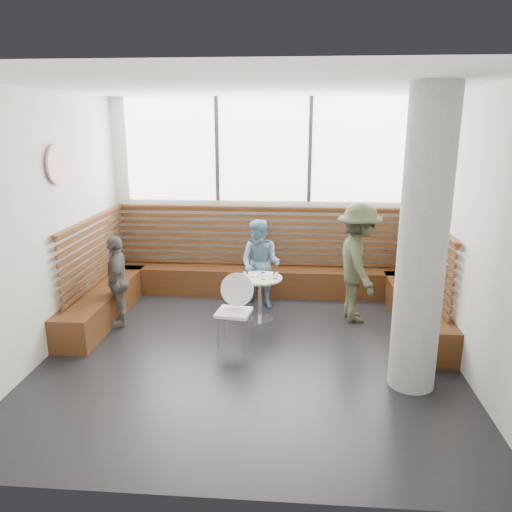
# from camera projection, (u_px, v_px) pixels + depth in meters

# --- Properties ---
(room) EXTENTS (5.00, 5.00, 3.20)m
(room) POSITION_uv_depth(u_px,v_px,m) (249.00, 229.00, 5.85)
(room) COLOR silver
(room) RESTS_ON ground
(booth) EXTENTS (5.00, 2.50, 1.44)m
(booth) POSITION_uv_depth(u_px,v_px,m) (260.00, 279.00, 7.86)
(booth) COLOR #422510
(booth) RESTS_ON ground
(concrete_column) EXTENTS (0.50, 0.50, 3.20)m
(concrete_column) POSITION_uv_depth(u_px,v_px,m) (423.00, 244.00, 5.13)
(concrete_column) COLOR gray
(concrete_column) RESTS_ON ground
(wall_art) EXTENTS (0.03, 0.50, 0.50)m
(wall_art) POSITION_uv_depth(u_px,v_px,m) (56.00, 164.00, 6.24)
(wall_art) COLOR white
(wall_art) RESTS_ON room
(cafe_table) EXTENTS (0.64, 0.64, 0.66)m
(cafe_table) POSITION_uv_depth(u_px,v_px,m) (260.00, 290.00, 7.19)
(cafe_table) COLOR silver
(cafe_table) RESTS_ON ground
(cafe_chair) EXTENTS (0.44, 0.43, 0.92)m
(cafe_chair) POSITION_uv_depth(u_px,v_px,m) (234.00, 304.00, 6.44)
(cafe_chair) COLOR white
(cafe_chair) RESTS_ON ground
(adult_man) EXTENTS (0.80, 1.20, 1.72)m
(adult_man) POSITION_uv_depth(u_px,v_px,m) (358.00, 263.00, 7.13)
(adult_man) COLOR #3B402B
(adult_man) RESTS_ON ground
(child_back) EXTENTS (0.82, 0.73, 1.38)m
(child_back) POSITION_uv_depth(u_px,v_px,m) (261.00, 264.00, 7.68)
(child_back) COLOR #6793B3
(child_back) RESTS_ON ground
(child_left) EXTENTS (0.55, 0.83, 1.31)m
(child_left) POSITION_uv_depth(u_px,v_px,m) (117.00, 281.00, 7.01)
(child_left) COLOR #5E5B55
(child_left) RESTS_ON ground
(plate_near) EXTENTS (0.20, 0.20, 0.01)m
(plate_near) POSITION_uv_depth(u_px,v_px,m) (253.00, 274.00, 7.25)
(plate_near) COLOR white
(plate_near) RESTS_ON cafe_table
(plate_far) EXTENTS (0.21, 0.21, 0.01)m
(plate_far) POSITION_uv_depth(u_px,v_px,m) (268.00, 274.00, 7.27)
(plate_far) COLOR white
(plate_far) RESTS_ON cafe_table
(glass_left) EXTENTS (0.07, 0.07, 0.11)m
(glass_left) POSITION_uv_depth(u_px,v_px,m) (246.00, 274.00, 7.11)
(glass_left) COLOR white
(glass_left) RESTS_ON cafe_table
(glass_mid) EXTENTS (0.06, 0.06, 0.10)m
(glass_mid) POSITION_uv_depth(u_px,v_px,m) (263.00, 276.00, 7.04)
(glass_mid) COLOR white
(glass_mid) RESTS_ON cafe_table
(glass_right) EXTENTS (0.07, 0.07, 0.11)m
(glass_right) POSITION_uv_depth(u_px,v_px,m) (275.00, 275.00, 7.09)
(glass_right) COLOR white
(glass_right) RESTS_ON cafe_table
(menu_card) EXTENTS (0.26, 0.22, 0.00)m
(menu_card) POSITION_uv_depth(u_px,v_px,m) (261.00, 282.00, 6.92)
(menu_card) COLOR #A5C64C
(menu_card) RESTS_ON cafe_table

